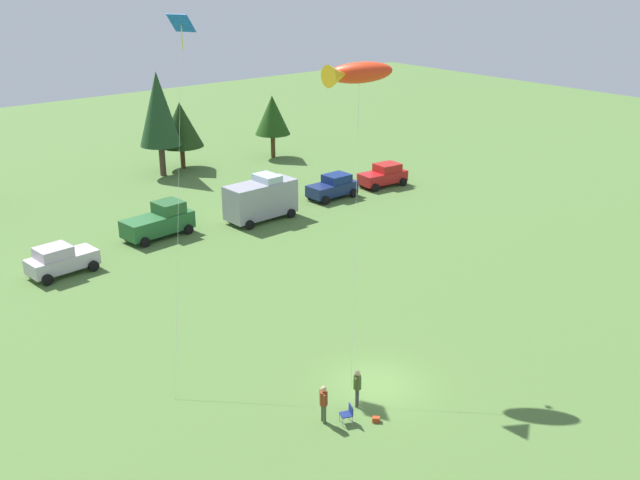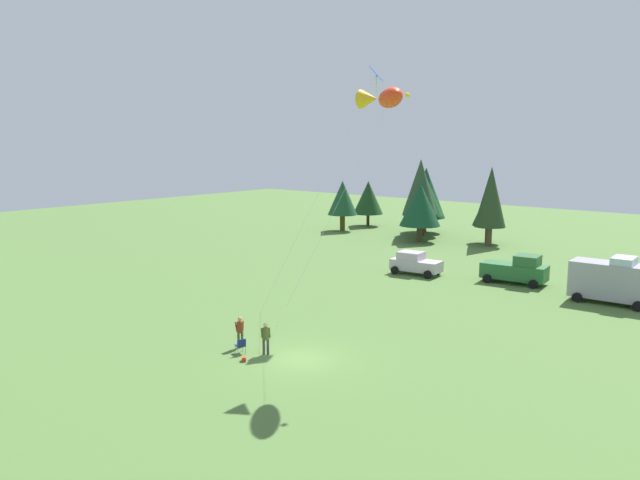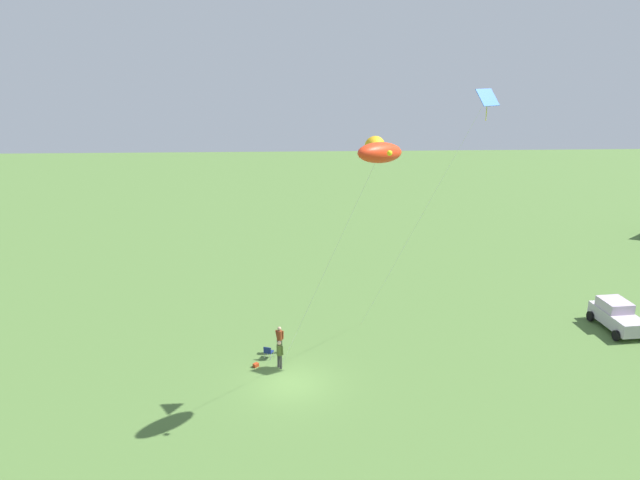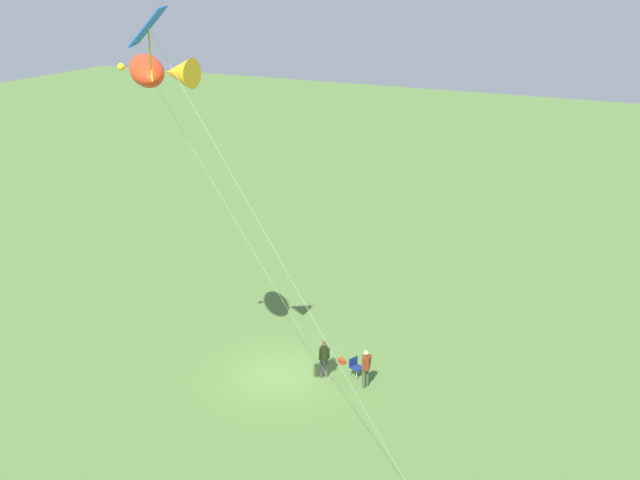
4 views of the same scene
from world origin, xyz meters
name	(u,v)px [view 3 (image 3 of 4)]	position (x,y,z in m)	size (l,w,h in m)	color
ground_plane	(292,384)	(0.00, 0.00, 0.00)	(160.00, 160.00, 0.00)	#4E7235
person_kite_flyer	(280,352)	(-1.83, -0.68, 1.02)	(0.50, 0.49, 1.74)	#3E3E3B
folding_chair	(268,351)	(-2.99, -1.40, 0.49)	(0.63, 0.63, 0.82)	navy
person_spectator	(280,337)	(-3.76, -0.72, 1.02)	(0.43, 0.54, 1.74)	#415235
backpack_on_grass	(256,365)	(-2.03, -2.11, 0.11)	(0.32, 0.22, 0.22)	#AD3616
car_silver_compact	(617,316)	(-6.17, 21.68, 0.95)	(4.35, 2.54, 1.89)	#BEB2BF
kite_large_fish	(379,151)	(2.17, 4.27, 13.41)	(6.12, 6.38, 14.04)	red
kite_diamond_blue	(483,106)	(-3.02, 10.59, 14.98)	(5.47, 6.69, 15.90)	blue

